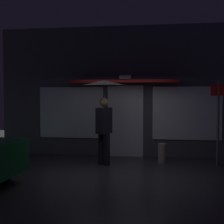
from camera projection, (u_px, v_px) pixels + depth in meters
ground_plane at (116, 172)px, 7.91m from camera, size 18.00×18.00×0.00m
building_facade at (126, 92)px, 10.13m from camera, size 8.01×1.00×4.02m
person_with_umbrella at (104, 101)px, 8.70m from camera, size 1.18×1.18×2.29m
street_sign_post at (218, 118)px, 8.53m from camera, size 0.40×0.07×2.27m
sidewalk_bollard at (162, 153)px, 9.06m from camera, size 0.23×0.23×0.54m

